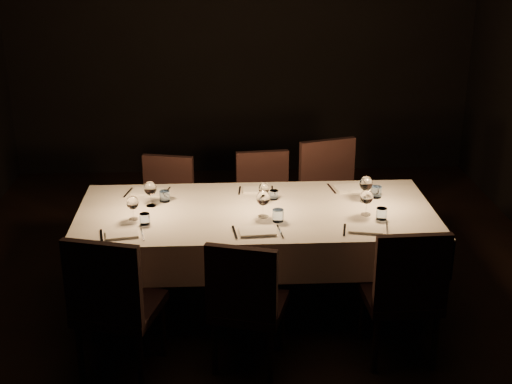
{
  "coord_description": "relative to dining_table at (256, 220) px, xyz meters",
  "views": [
    {
      "loc": [
        -0.24,
        -4.64,
        2.71
      ],
      "look_at": [
        0.0,
        0.0,
        0.9
      ],
      "focal_mm": 50.0,
      "sensor_mm": 36.0,
      "label": 1
    }
  ],
  "objects": [
    {
      "name": "place_setting_near_left",
      "position": [
        -0.84,
        -0.22,
        0.14
      ],
      "size": [
        0.32,
        0.4,
        0.17
      ],
      "rotation": [
        0.0,
        0.0,
        0.19
      ],
      "color": "silver",
      "rests_on": "dining_table"
    },
    {
      "name": "place_setting_near_center",
      "position": [
        0.05,
        -0.22,
        0.15
      ],
      "size": [
        0.36,
        0.41,
        0.19
      ],
      "rotation": [
        0.0,
        0.0,
        0.1
      ],
      "color": "silver",
      "rests_on": "dining_table"
    },
    {
      "name": "chair_near_center",
      "position": [
        -0.11,
        -0.81,
        -0.18
      ],
      "size": [
        0.54,
        0.54,
        0.91
      ],
      "rotation": [
        0.0,
        0.0,
        2.86
      ],
      "color": "black",
      "rests_on": "ground"
    },
    {
      "name": "place_setting_far_left",
      "position": [
        -0.74,
        0.22,
        0.15
      ],
      "size": [
        0.35,
        0.41,
        0.19
      ],
      "rotation": [
        0.0,
        0.0,
        -0.21
      ],
      "color": "silver",
      "rests_on": "dining_table"
    },
    {
      "name": "place_setting_near_right",
      "position": [
        0.77,
        -0.22,
        0.15
      ],
      "size": [
        0.35,
        0.41,
        0.18
      ],
      "rotation": [
        0.0,
        0.0,
        -0.2
      ],
      "color": "silver",
      "rests_on": "dining_table"
    },
    {
      "name": "place_setting_far_right",
      "position": [
        0.81,
        0.22,
        0.15
      ],
      "size": [
        0.37,
        0.42,
        0.2
      ],
      "rotation": [
        0.0,
        0.0,
        0.14
      ],
      "color": "silver",
      "rests_on": "dining_table"
    },
    {
      "name": "chair_far_left",
      "position": [
        -0.7,
        0.81,
        -0.2
      ],
      "size": [
        0.5,
        0.5,
        0.88
      ],
      "rotation": [
        0.0,
        0.0,
        -0.22
      ],
      "color": "black",
      "rests_on": "ground"
    },
    {
      "name": "chair_near_right",
      "position": [
        0.89,
        -0.78,
        -0.16
      ],
      "size": [
        0.47,
        0.47,
        0.96
      ],
      "rotation": [
        0.0,
        0.0,
        3.17
      ],
      "color": "black",
      "rests_on": "ground"
    },
    {
      "name": "place_setting_far_center",
      "position": [
        0.07,
        0.22,
        0.14
      ],
      "size": [
        0.29,
        0.39,
        0.16
      ],
      "rotation": [
        0.0,
        0.0,
        -0.08
      ],
      "color": "silver",
      "rests_on": "dining_table"
    },
    {
      "name": "chair_far_center",
      "position": [
        0.11,
        0.79,
        -0.18
      ],
      "size": [
        0.48,
        0.48,
        0.91
      ],
      "rotation": [
        0.0,
        0.0,
        0.1
      ],
      "color": "black",
      "rests_on": "ground"
    },
    {
      "name": "chair_far_right",
      "position": [
        0.67,
        0.75,
        -0.14
      ],
      "size": [
        0.6,
        0.6,
        1.0
      ],
      "rotation": [
        0.0,
        0.0,
        0.28
      ],
      "color": "black",
      "rests_on": "ground"
    },
    {
      "name": "room",
      "position": [
        0.0,
        0.0,
        0.81
      ],
      "size": [
        5.01,
        6.01,
        3.01
      ],
      "color": "black",
      "rests_on": "ground"
    },
    {
      "name": "chair_near_left",
      "position": [
        -0.91,
        -0.84,
        -0.15
      ],
      "size": [
        0.58,
        0.58,
        0.98
      ],
      "rotation": [
        0.0,
        0.0,
        2.87
      ],
      "color": "black",
      "rests_on": "ground"
    },
    {
      "name": "dining_table",
      "position": [
        0.0,
        0.0,
        0.0
      ],
      "size": [
        2.52,
        1.12,
        0.76
      ],
      "color": "black",
      "rests_on": "ground"
    }
  ]
}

